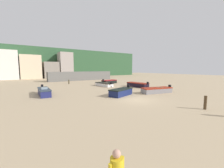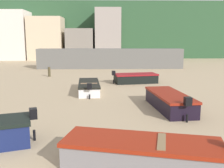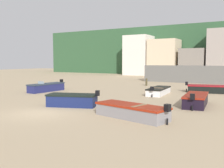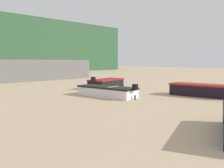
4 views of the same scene
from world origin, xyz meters
The scene contains 4 objects.
harbor_pier centered at (5.30, 30.00, 1.36)m, with size 19.98×2.40×2.72m, color #64635E.
boat_black_1 centered at (7.41, 17.26, 0.43)m, with size 4.24×2.44×1.16m.
boat_white_3 centered at (3.46, 13.21, 0.37)m, with size 1.88×4.97×1.04m.
boat_black_4 centered at (8.28, 8.22, 0.45)m, with size 2.06×4.87×1.21m.
Camera 4 is at (-8.81, 0.97, 2.56)m, focal length 38.65 mm.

